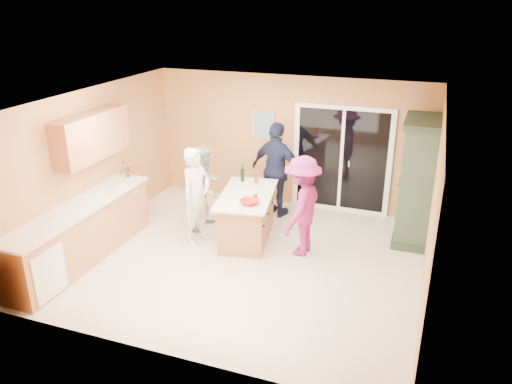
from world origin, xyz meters
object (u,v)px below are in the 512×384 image
(woman_white, at_px, (197,196))
(woman_grey, at_px, (205,187))
(kitchen_island, at_px, (247,218))
(woman_navy, at_px, (277,170))
(green_hutch, at_px, (417,183))
(woman_magenta, at_px, (302,206))

(woman_white, bearing_deg, woman_grey, 28.80)
(kitchen_island, xyz_separation_m, woman_navy, (0.17, 1.14, 0.52))
(woman_grey, distance_m, woman_navy, 1.42)
(green_hutch, bearing_deg, kitchen_island, -160.10)
(woman_grey, xyz_separation_m, woman_navy, (1.07, 0.93, 0.15))
(green_hutch, distance_m, woman_navy, 2.55)
(woman_white, bearing_deg, kitchen_island, -46.99)
(woman_magenta, bearing_deg, kitchen_island, -92.70)
(kitchen_island, distance_m, green_hutch, 2.96)
(woman_grey, xyz_separation_m, woman_magenta, (1.91, -0.39, 0.06))
(green_hutch, relative_size, woman_grey, 1.39)
(woman_grey, bearing_deg, woman_magenta, -92.17)
(green_hutch, distance_m, woman_white, 3.74)
(green_hutch, height_order, woman_white, green_hutch)
(kitchen_island, xyz_separation_m, woman_white, (-0.76, -0.38, 0.45))
(woman_white, distance_m, woman_grey, 0.61)
(kitchen_island, relative_size, woman_grey, 1.12)
(woman_white, distance_m, woman_navy, 1.79)
(kitchen_island, relative_size, green_hutch, 0.81)
(woman_grey, height_order, woman_navy, woman_navy)
(woman_white, height_order, woman_navy, woman_navy)
(green_hutch, xyz_separation_m, woman_white, (-3.48, -1.36, -0.20))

